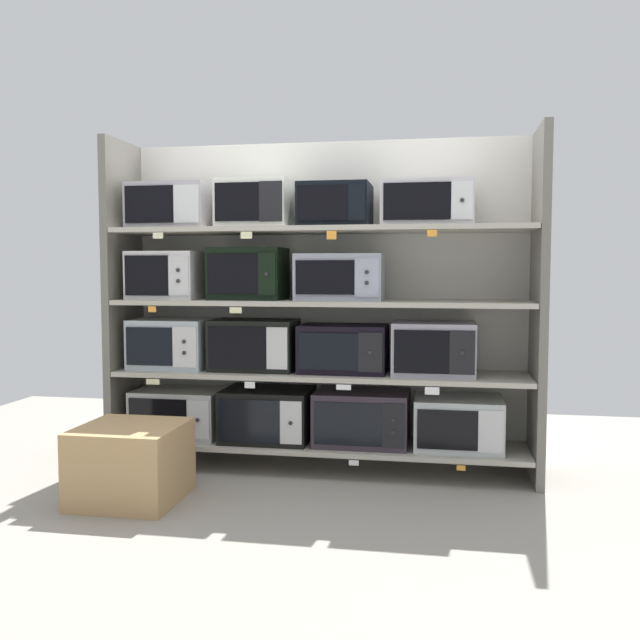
% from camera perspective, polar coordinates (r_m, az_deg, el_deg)
% --- Properties ---
extents(ground, '(6.57, 6.00, 0.02)m').
position_cam_1_polar(ground, '(3.60, -2.94, -16.59)').
color(ground, gray).
extents(back_panel, '(2.77, 0.04, 2.09)m').
position_cam_1_polar(back_panel, '(4.63, 0.61, 1.45)').
color(back_panel, beige).
rests_on(back_panel, ground).
extents(upright_left, '(0.05, 0.51, 2.09)m').
position_cam_1_polar(upright_left, '(4.77, -15.76, 1.37)').
color(upright_left, '#68645B').
rests_on(upright_left, ground).
extents(upright_right, '(0.05, 0.51, 2.09)m').
position_cam_1_polar(upright_right, '(4.32, 17.43, 1.07)').
color(upright_right, '#68645B').
rests_on(upright_right, ground).
extents(shelf_0, '(2.57, 0.51, 0.03)m').
position_cam_1_polar(shelf_0, '(4.49, 0.00, -10.11)').
color(shelf_0, '#ADA899').
rests_on(shelf_0, ground).
extents(microwave_0, '(0.57, 0.38, 0.31)m').
position_cam_1_polar(microwave_0, '(4.70, -11.48, -7.44)').
color(microwave_0, '#BABDB9').
rests_on(microwave_0, shelf_0).
extents(microwave_1, '(0.56, 0.44, 0.33)m').
position_cam_1_polar(microwave_1, '(4.51, -4.31, -7.70)').
color(microwave_1, black).
rests_on(microwave_1, shelf_0).
extents(microwave_2, '(0.58, 0.41, 0.33)m').
position_cam_1_polar(microwave_2, '(4.40, 3.44, -7.97)').
color(microwave_2, '#322933').
rests_on(microwave_2, shelf_0).
extents(microwave_3, '(0.53, 0.40, 0.31)m').
position_cam_1_polar(microwave_3, '(4.38, 11.25, -8.27)').
color(microwave_3, '#B6BEBE').
rests_on(microwave_3, shelf_0).
extents(price_tag_0, '(0.07, 0.00, 0.05)m').
position_cam_1_polar(price_tag_0, '(4.54, -13.22, -10.65)').
color(price_tag_0, orange).
extents(price_tag_1, '(0.06, 0.00, 0.03)m').
position_cam_1_polar(price_tag_1, '(4.21, 2.78, -11.58)').
color(price_tag_1, white).
extents(price_tag_2, '(0.05, 0.00, 0.03)m').
position_cam_1_polar(price_tag_2, '(4.18, 11.45, -11.77)').
color(price_tag_2, orange).
extents(shelf_1, '(2.57, 0.51, 0.03)m').
position_cam_1_polar(shelf_1, '(4.40, 0.00, -4.42)').
color(shelf_1, '#ADA899').
extents(microwave_4, '(0.49, 0.40, 0.32)m').
position_cam_1_polar(microwave_4, '(4.64, -11.99, -1.88)').
color(microwave_4, '#B0BCC4').
rests_on(microwave_4, shelf_1).
extents(microwave_5, '(0.53, 0.35, 0.32)m').
position_cam_1_polar(microwave_5, '(4.47, -5.41, -2.03)').
color(microwave_5, black).
rests_on(microwave_5, shelf_1).
extents(microwave_6, '(0.54, 0.36, 0.30)m').
position_cam_1_polar(microwave_6, '(4.35, 1.92, -2.35)').
color(microwave_6, black).
rests_on(microwave_6, shelf_1).
extents(microwave_7, '(0.50, 0.39, 0.32)m').
position_cam_1_polar(microwave_7, '(4.30, 9.28, -2.31)').
color(microwave_7, '#A49EAD').
rests_on(microwave_7, shelf_1).
extents(price_tag_3, '(0.09, 0.00, 0.03)m').
position_cam_1_polar(price_tag_3, '(4.45, -13.50, -4.92)').
color(price_tag_3, beige).
extents(price_tag_4, '(0.06, 0.00, 0.04)m').
position_cam_1_polar(price_tag_4, '(4.24, -5.76, -5.30)').
color(price_tag_4, white).
extents(price_tag_5, '(0.09, 0.00, 0.03)m').
position_cam_1_polar(price_tag_5, '(4.12, 1.94, -5.51)').
color(price_tag_5, white).
extents(price_tag_6, '(0.08, 0.00, 0.04)m').
position_cam_1_polar(price_tag_6, '(4.08, 9.14, -5.74)').
color(price_tag_6, white).
extents(shelf_2, '(2.57, 0.51, 0.03)m').
position_cam_1_polar(shelf_2, '(4.35, 0.00, 1.44)').
color(shelf_2, '#ADA899').
extents(microwave_8, '(0.44, 0.39, 0.31)m').
position_cam_1_polar(microwave_8, '(4.63, -12.35, 3.59)').
color(microwave_8, silver).
rests_on(microwave_8, shelf_2).
extents(microwave_9, '(0.46, 0.36, 0.33)m').
position_cam_1_polar(microwave_9, '(4.45, -5.87, 3.78)').
color(microwave_9, black).
rests_on(microwave_9, shelf_2).
extents(microwave_10, '(0.53, 0.35, 0.29)m').
position_cam_1_polar(microwave_10, '(4.32, 1.66, 3.53)').
color(microwave_10, '#9CA1AF').
rests_on(microwave_10, shelf_2).
extents(price_tag_7, '(0.05, 0.00, 0.04)m').
position_cam_1_polar(price_tag_7, '(4.40, -13.56, 0.86)').
color(price_tag_7, orange).
extents(price_tag_8, '(0.08, 0.00, 0.04)m').
position_cam_1_polar(price_tag_8, '(4.21, -6.91, 0.80)').
color(price_tag_8, beige).
extents(shelf_3, '(2.57, 0.51, 0.03)m').
position_cam_1_polar(shelf_3, '(4.36, 0.00, 7.36)').
color(shelf_3, '#ADA899').
extents(microwave_11, '(0.51, 0.35, 0.29)m').
position_cam_1_polar(microwave_11, '(4.63, -12.05, 9.06)').
color(microwave_11, '#A49FA5').
rests_on(microwave_11, shelf_3).
extents(microwave_12, '(0.45, 0.34, 0.30)m').
position_cam_1_polar(microwave_12, '(4.46, -5.35, 9.41)').
color(microwave_12, silver).
rests_on(microwave_12, shelf_3).
extents(microwave_13, '(0.43, 0.39, 0.27)m').
position_cam_1_polar(microwave_13, '(4.35, 1.27, 9.32)').
color(microwave_13, black).
rests_on(microwave_13, shelf_3).
extents(microwave_14, '(0.54, 0.39, 0.27)m').
position_cam_1_polar(microwave_14, '(4.30, 8.78, 9.36)').
color(microwave_14, '#BCB8BC').
rests_on(microwave_14, shelf_3).
extents(price_tag_9, '(0.07, 0.00, 0.04)m').
position_cam_1_polar(price_tag_9, '(4.38, -13.10, 6.74)').
color(price_tag_9, beige).
extents(price_tag_10, '(0.07, 0.00, 0.04)m').
position_cam_1_polar(price_tag_10, '(4.19, -6.03, 6.91)').
color(price_tag_10, beige).
extents(price_tag_11, '(0.06, 0.00, 0.05)m').
position_cam_1_polar(price_tag_11, '(4.08, 0.95, 6.95)').
color(price_tag_11, orange).
extents(price_tag_12, '(0.06, 0.00, 0.04)m').
position_cam_1_polar(price_tag_12, '(4.03, 9.15, 7.02)').
color(price_tag_12, orange).
extents(shipping_carton, '(0.54, 0.54, 0.42)m').
position_cam_1_polar(shipping_carton, '(4.03, -15.19, -11.21)').
color(shipping_carton, tan).
rests_on(shipping_carton, ground).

